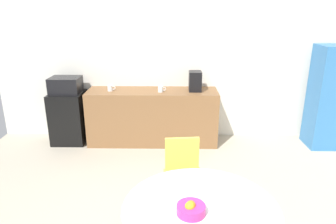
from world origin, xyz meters
TOP-DOWN VIEW (x-y plane):
  - wall_back at (0.00, 3.00)m, footprint 6.00×0.10m
  - counter_block at (-0.31, 2.65)m, footprint 2.13×0.60m
  - mini_fridge at (-1.73, 2.65)m, footprint 0.54×0.54m
  - microwave at (-1.73, 2.65)m, footprint 0.48×0.38m
  - locker_cabinet at (2.55, 2.55)m, footprint 0.60×0.50m
  - round_table at (0.24, -0.23)m, footprint 1.21×1.21m
  - chair_yellow at (0.14, 0.79)m, footprint 0.46×0.46m
  - fruit_bowl at (0.16, -0.31)m, footprint 0.22×0.22m
  - mug_white at (-0.17, 2.57)m, footprint 0.13×0.08m
  - mug_green at (-0.99, 2.62)m, footprint 0.13×0.08m
  - coffee_maker at (0.38, 2.65)m, footprint 0.20×0.24m

SIDE VIEW (x-z plane):
  - mini_fridge at x=-1.73m, z-range 0.00..0.86m
  - counter_block at x=-0.31m, z-range 0.00..0.90m
  - chair_yellow at x=0.14m, z-range 0.11..0.94m
  - round_table at x=0.24m, z-range 0.25..0.99m
  - fruit_bowl at x=0.16m, z-range 0.72..0.83m
  - locker_cabinet at x=2.55m, z-range 0.00..1.65m
  - mug_white at x=-0.17m, z-range 0.90..1.00m
  - mug_green at x=-0.99m, z-range 0.90..1.00m
  - microwave at x=-1.73m, z-range 0.86..1.12m
  - coffee_maker at x=0.38m, z-range 0.90..1.22m
  - wall_back at x=0.00m, z-range 0.00..2.60m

